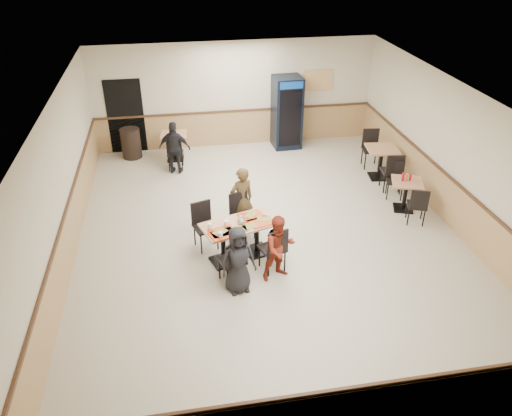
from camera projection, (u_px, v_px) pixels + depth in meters
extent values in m
plane|color=beige|center=(269.00, 234.00, 10.68)|extent=(10.00, 10.00, 0.00)
plane|color=silver|center=(271.00, 98.00, 9.16)|extent=(10.00, 10.00, 0.00)
plane|color=beige|center=(235.00, 95.00, 14.16)|extent=(8.00, 0.00, 8.00)
plane|color=beige|center=(355.00, 363.00, 5.67)|extent=(8.00, 0.00, 8.00)
plane|color=beige|center=(60.00, 188.00, 9.32)|extent=(0.00, 10.00, 10.00)
plane|color=beige|center=(455.00, 157.00, 10.51)|extent=(0.00, 10.00, 10.00)
cube|color=tan|center=(236.00, 128.00, 14.66)|extent=(7.98, 0.03, 1.00)
cube|color=tan|center=(446.00, 198.00, 11.02)|extent=(0.03, 9.98, 1.00)
cube|color=#472B19|center=(236.00, 111.00, 14.38)|extent=(7.98, 0.04, 0.06)
cube|color=black|center=(126.00, 117.00, 13.91)|extent=(1.00, 0.02, 2.10)
cube|color=orange|center=(318.00, 80.00, 14.34)|extent=(0.85, 0.02, 0.60)
cube|color=black|center=(224.00, 261.00, 9.83)|extent=(0.59, 0.59, 0.04)
cylinder|color=black|center=(223.00, 245.00, 9.63)|extent=(0.09, 0.09, 0.71)
cube|color=tan|center=(223.00, 229.00, 9.45)|extent=(0.92, 0.92, 0.04)
cube|color=black|center=(257.00, 251.00, 10.12)|extent=(0.59, 0.59, 0.04)
cylinder|color=black|center=(257.00, 235.00, 9.93)|extent=(0.09, 0.09, 0.71)
cube|color=tan|center=(257.00, 220.00, 9.74)|extent=(0.92, 0.92, 0.04)
imported|color=black|center=(238.00, 260.00, 8.78)|extent=(0.71, 0.53, 1.31)
imported|color=maroon|center=(279.00, 248.00, 9.12)|extent=(0.75, 0.66, 1.30)
imported|color=#503C22|center=(242.00, 200.00, 10.48)|extent=(0.62, 0.51, 1.47)
imported|color=black|center=(175.00, 148.00, 12.90)|extent=(0.89, 0.56, 1.40)
cube|color=red|center=(223.00, 232.00, 9.32)|extent=(0.55, 0.47, 0.02)
cube|color=red|center=(261.00, 222.00, 9.60)|extent=(0.55, 0.47, 0.02)
cube|color=red|center=(252.00, 216.00, 9.80)|extent=(0.55, 0.47, 0.02)
cube|color=red|center=(223.00, 234.00, 9.23)|extent=(0.55, 0.47, 0.02)
cylinder|color=silver|center=(220.00, 232.00, 9.30)|extent=(0.24, 0.24, 0.01)
cube|color=tan|center=(220.00, 232.00, 9.29)|extent=(0.32, 0.31, 0.02)
cylinder|color=silver|center=(251.00, 215.00, 9.83)|extent=(0.24, 0.24, 0.01)
cube|color=tan|center=(251.00, 215.00, 9.82)|extent=(0.31, 0.32, 0.02)
cylinder|color=silver|center=(239.00, 229.00, 9.40)|extent=(0.24, 0.24, 0.01)
cube|color=tan|center=(239.00, 229.00, 9.39)|extent=(0.28, 0.19, 0.02)
cylinder|color=silver|center=(264.00, 220.00, 9.69)|extent=(0.24, 0.24, 0.01)
cube|color=tan|center=(264.00, 219.00, 9.68)|extent=(0.29, 0.21, 0.02)
cylinder|color=silver|center=(250.00, 227.00, 9.46)|extent=(0.24, 0.24, 0.01)
cube|color=tan|center=(250.00, 226.00, 9.46)|extent=(0.32, 0.27, 0.02)
cylinder|color=white|center=(220.00, 235.00, 9.15)|extent=(0.08, 0.08, 0.10)
cylinder|color=white|center=(226.00, 223.00, 9.49)|extent=(0.08, 0.08, 0.10)
cylinder|color=white|center=(232.00, 233.00, 9.21)|extent=(0.08, 0.08, 0.10)
cylinder|color=white|center=(210.00, 226.00, 9.41)|extent=(0.08, 0.08, 0.10)
cylinder|color=silver|center=(241.00, 219.00, 9.61)|extent=(0.07, 0.07, 0.12)
ellipsoid|color=silver|center=(241.00, 221.00, 9.55)|extent=(0.16, 0.16, 0.11)
cube|color=black|center=(403.00, 208.00, 11.59)|extent=(0.55, 0.55, 0.04)
cylinder|color=black|center=(405.00, 195.00, 11.41)|extent=(0.09, 0.09, 0.65)
cube|color=tan|center=(407.00, 182.00, 11.24)|extent=(0.86, 0.86, 0.04)
cube|color=black|center=(379.00, 177.00, 12.99)|extent=(0.55, 0.55, 0.04)
cylinder|color=black|center=(380.00, 163.00, 12.79)|extent=(0.10, 0.10, 0.74)
cube|color=tan|center=(382.00, 149.00, 12.60)|extent=(0.85, 0.85, 0.04)
cylinder|color=#B10C21|center=(403.00, 177.00, 11.21)|extent=(0.06, 0.06, 0.20)
cylinder|color=orange|center=(407.00, 177.00, 11.23)|extent=(0.06, 0.06, 0.17)
cylinder|color=#B10C21|center=(410.00, 177.00, 11.25)|extent=(0.05, 0.05, 0.14)
cube|color=black|center=(176.00, 158.00, 13.96)|extent=(0.48, 0.48, 0.04)
cylinder|color=black|center=(175.00, 147.00, 13.78)|extent=(0.09, 0.09, 0.68)
cube|color=tan|center=(174.00, 135.00, 13.60)|extent=(0.75, 0.75, 0.04)
cube|color=black|center=(287.00, 112.00, 14.28)|extent=(0.81, 0.79, 2.06)
cube|color=black|center=(290.00, 119.00, 13.97)|extent=(0.63, 0.05, 1.62)
cube|color=navy|center=(292.00, 85.00, 13.48)|extent=(0.65, 0.05, 0.19)
cylinder|color=black|center=(131.00, 143.00, 13.88)|extent=(0.53, 0.53, 0.84)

